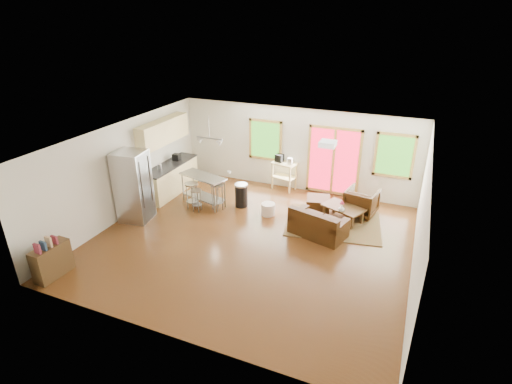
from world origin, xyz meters
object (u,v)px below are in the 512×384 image
at_px(loveseat, 318,225).
at_px(island, 203,185).
at_px(coffee_table, 343,209).
at_px(armchair, 361,201).
at_px(rug, 333,223).
at_px(kitchen_cart, 284,166).
at_px(refrigerator, 134,186).
at_px(ottoman, 318,205).

distance_m(loveseat, island, 3.60).
height_order(coffee_table, armchair, armchair).
bearing_deg(loveseat, armchair, 78.46).
relative_size(rug, island, 1.61).
xyz_separation_m(loveseat, kitchen_cart, (-1.75, 2.42, 0.48)).
bearing_deg(kitchen_cart, armchair, -17.40).
bearing_deg(refrigerator, coffee_table, 12.04).
bearing_deg(rug, refrigerator, -160.50).
height_order(armchair, island, island).
distance_m(rug, coffee_table, 0.47).
relative_size(rug, loveseat, 1.60).
distance_m(refrigerator, kitchen_cart, 4.58).
height_order(loveseat, island, island).
distance_m(rug, refrigerator, 5.43).
bearing_deg(ottoman, kitchen_cart, 142.08).
xyz_separation_m(armchair, ottoman, (-1.14, -0.30, -0.20)).
bearing_deg(island, refrigerator, -129.37).
bearing_deg(rug, island, -175.78).
distance_m(coffee_table, ottoman, 0.83).
height_order(armchair, kitchen_cart, kitchen_cart).
distance_m(coffee_table, kitchen_cart, 2.62).
relative_size(rug, refrigerator, 1.26).
xyz_separation_m(island, kitchen_cart, (1.80, 1.92, 0.16)).
bearing_deg(refrigerator, loveseat, 2.72).
bearing_deg(loveseat, rug, 87.42).
height_order(refrigerator, kitchen_cart, refrigerator).
bearing_deg(loveseat, ottoman, 119.33).
bearing_deg(armchair, loveseat, 73.37).
relative_size(ottoman, kitchen_cart, 0.56).
xyz_separation_m(loveseat, armchair, (0.82, 1.61, 0.13)).
bearing_deg(loveseat, refrigerator, -152.83).
height_order(coffee_table, island, island).
bearing_deg(armchair, rug, 66.19).
bearing_deg(coffee_table, island, -172.50).
bearing_deg(ottoman, loveseat, -75.93).
bearing_deg(island, kitchen_cart, 46.85).
relative_size(loveseat, kitchen_cart, 1.35).
relative_size(rug, kitchen_cart, 2.16).
distance_m(armchair, kitchen_cart, 2.71).
bearing_deg(armchair, kitchen_cart, -7.23).
relative_size(island, kitchen_cart, 1.34).
relative_size(coffee_table, armchair, 1.49).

